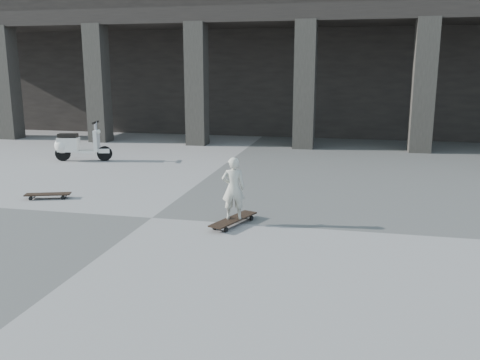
% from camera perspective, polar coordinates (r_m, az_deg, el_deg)
% --- Properties ---
extents(ground, '(90.00, 90.00, 0.00)m').
position_cam_1_polar(ground, '(8.90, -9.86, -4.21)').
color(ground, '#52524F').
rests_on(ground, ground).
extents(colonnade, '(28.00, 8.82, 6.00)m').
position_cam_1_polar(colonnade, '(21.90, 3.89, 13.71)').
color(colonnade, black).
rests_on(colonnade, ground).
extents(longboard, '(0.62, 1.10, 0.11)m').
position_cam_1_polar(longboard, '(8.36, -0.74, -4.50)').
color(longboard, black).
rests_on(longboard, ground).
extents(skateboard_spare, '(0.89, 0.49, 0.10)m').
position_cam_1_polar(skateboard_spare, '(10.72, -20.77, -1.56)').
color(skateboard_spare, black).
rests_on(skateboard_spare, ground).
extents(child, '(0.42, 0.32, 1.02)m').
position_cam_1_polar(child, '(8.22, -0.75, -0.93)').
color(child, beige).
rests_on(child, longboard).
extents(scooter, '(1.56, 0.68, 1.10)m').
position_cam_1_polar(scooter, '(14.85, -18.21, 3.72)').
color(scooter, black).
rests_on(scooter, ground).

